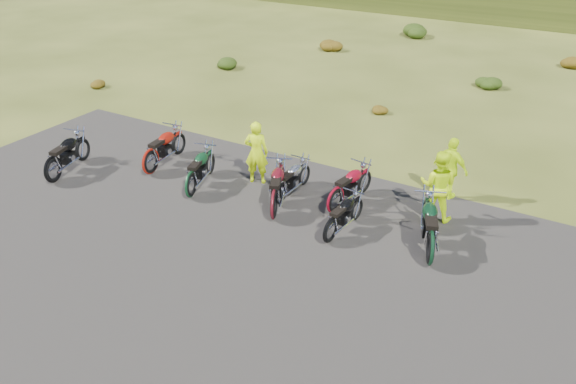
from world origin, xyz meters
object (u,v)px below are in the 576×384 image
Objects in this scene: motorcycle_7 at (428,264)px; person_middle at (256,153)px; motorcycle_3 at (280,204)px; motorcycle_0 at (56,182)px.

person_middle is at bearing 54.12° from motorcycle_7.
person_middle is at bearing 59.56° from motorcycle_3.
person_middle reaches higher than motorcycle_3.
motorcycle_0 is 1.17× the size of motorcycle_3.
motorcycle_0 is at bearing 110.52° from motorcycle_3.
motorcycle_3 is 0.83× the size of motorcycle_7.
motorcycle_3 is 4.43m from motorcycle_7.
motorcycle_0 is at bearing 10.04° from person_middle.
motorcycle_3 is 1.76m from person_middle.
motorcycle_0 is 6.77m from motorcycle_3.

